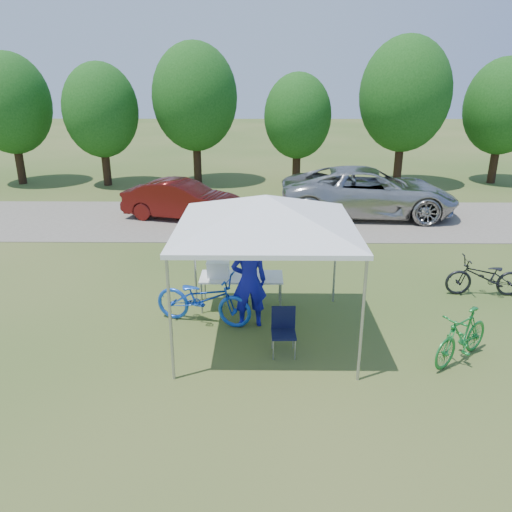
{
  "coord_description": "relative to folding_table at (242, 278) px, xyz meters",
  "views": [
    {
      "loc": [
        -0.08,
        -8.47,
        4.68
      ],
      "look_at": [
        -0.19,
        2.0,
        0.87
      ],
      "focal_mm": 35.0,
      "sensor_mm": 36.0,
      "label": 1
    }
  ],
  "objects": [
    {
      "name": "sedan",
      "position": [
        -2.3,
        6.92,
        0.01
      ],
      "size": [
        4.2,
        2.37,
        1.31
      ],
      "primitive_type": "imported",
      "rotation": [
        0.0,
        0.0,
        1.31
      ],
      "color": "#51100D",
      "rests_on": "gravel_strip"
    },
    {
      "name": "bike_dark",
      "position": [
        5.41,
        0.66,
        -0.22
      ],
      "size": [
        1.72,
        0.67,
        0.89
      ],
      "primitive_type": "imported",
      "rotation": [
        0.0,
        0.0,
        -1.61
      ],
      "color": "black",
      "rests_on": "ground"
    },
    {
      "name": "canopy",
      "position": [
        0.49,
        -1.2,
        1.99
      ],
      "size": [
        4.53,
        4.53,
        3.0
      ],
      "color": "#A5A5AA",
      "rests_on": "ground"
    },
    {
      "name": "cooler",
      "position": [
        -0.49,
        0.0,
        0.22
      ],
      "size": [
        0.47,
        0.32,
        0.34
      ],
      "color": "white",
      "rests_on": "folding_table"
    },
    {
      "name": "ice_cream_cup",
      "position": [
        0.44,
        -0.05,
        0.07
      ],
      "size": [
        0.07,
        0.07,
        0.05
      ],
      "primitive_type": "cylinder",
      "color": "yellow",
      "rests_on": "folding_table"
    },
    {
      "name": "cyclist",
      "position": [
        0.18,
        -0.81,
        0.27
      ],
      "size": [
        0.74,
        0.53,
        1.88
      ],
      "primitive_type": "imported",
      "rotation": [
        0.0,
        0.0,
        3.27
      ],
      "color": "#12149A",
      "rests_on": "ground"
    },
    {
      "name": "folding_table",
      "position": [
        0.0,
        0.0,
        0.0
      ],
      "size": [
        1.73,
        0.72,
        0.71
      ],
      "color": "white",
      "rests_on": "ground"
    },
    {
      "name": "treeline",
      "position": [
        0.2,
        12.84,
        2.87
      ],
      "size": [
        24.89,
        4.28,
        6.3
      ],
      "color": "#382314",
      "rests_on": "ground"
    },
    {
      "name": "folding_chair",
      "position": [
        0.81,
        -1.82,
        -0.18
      ],
      "size": [
        0.44,
        0.45,
        0.84
      ],
      "rotation": [
        0.0,
        0.0,
        0.03
      ],
      "color": "black",
      "rests_on": "ground"
    },
    {
      "name": "bike_blue",
      "position": [
        -0.73,
        -0.72,
        -0.14
      ],
      "size": [
        2.1,
        1.2,
        1.04
      ],
      "primitive_type": "imported",
      "rotation": [
        0.0,
        0.0,
        1.3
      ],
      "color": "blue",
      "rests_on": "ground"
    },
    {
      "name": "bike_green",
      "position": [
        3.86,
        -2.08,
        -0.2
      ],
      "size": [
        1.48,
        1.31,
        0.93
      ],
      "primitive_type": "imported",
      "rotation": [
        0.0,
        0.0,
        -0.89
      ],
      "color": "#1C8132",
      "rests_on": "ground"
    },
    {
      "name": "ground",
      "position": [
        0.49,
        -1.2,
        -0.67
      ],
      "size": [
        100.0,
        100.0,
        0.0
      ],
      "primitive_type": "plane",
      "color": "#2D5119",
      "rests_on": "ground"
    },
    {
      "name": "minivan",
      "position": [
        4.14,
        7.44,
        0.19
      ],
      "size": [
        6.15,
        3.1,
        1.67
      ],
      "primitive_type": "imported",
      "rotation": [
        0.0,
        0.0,
        1.51
      ],
      "color": "#AFADAA",
      "rests_on": "gravel_strip"
    },
    {
      "name": "gravel_strip",
      "position": [
        0.49,
        6.8,
        -0.66
      ],
      "size": [
        24.0,
        5.0,
        0.02
      ],
      "primitive_type": "cube",
      "color": "gray",
      "rests_on": "ground"
    }
  ]
}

